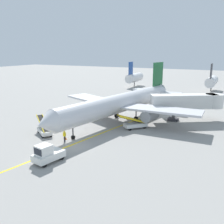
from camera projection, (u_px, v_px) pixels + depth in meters
ground_plane at (70, 145)px, 34.47m from camera, size 300.00×300.00×0.00m
taxi_line_yellow at (95, 136)px, 38.35m from camera, size 14.80×78.73×0.01m
airliner at (122, 103)px, 45.32m from camera, size 28.14×35.19×10.10m
jet_bridge at (191, 102)px, 45.92m from camera, size 12.20×8.92×4.85m
pushback_tug at (47, 154)px, 29.09m from camera, size 2.53×3.89×2.20m
baggage_tug_near_wing at (81, 114)px, 47.48m from camera, size 2.16×2.72×2.10m
belt_loader_forward_hold at (135, 124)px, 41.69m from camera, size 4.23×4.59×2.59m
belt_loader_aft_hold at (44, 130)px, 38.78m from camera, size 4.83×3.87×2.59m
ground_crew_marshaller at (64, 136)px, 35.53m from camera, size 0.36×0.24×1.70m
safety_cone_nose_left at (136, 120)px, 46.09m from camera, size 0.36×0.36×0.44m
safety_cone_nose_right at (47, 145)px, 34.01m from camera, size 0.36×0.36×0.44m
safety_cone_wingtip_left at (65, 138)px, 36.72m from camera, size 0.36×0.36×0.44m
safety_cone_wingtip_right at (127, 118)px, 47.20m from camera, size 0.36×0.36×0.44m
distant_aircraft_far_left at (134, 77)px, 89.66m from camera, size 3.00×10.10×8.80m
distant_aircraft_mid_left at (212, 81)px, 78.93m from camera, size 3.00×10.10×8.80m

